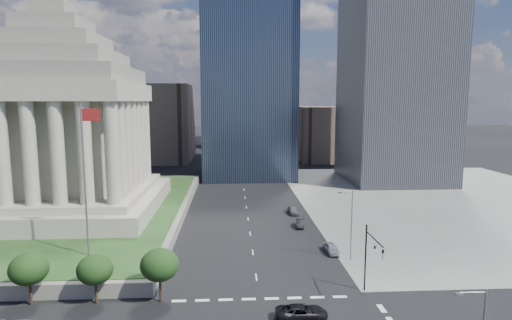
{
  "coord_description": "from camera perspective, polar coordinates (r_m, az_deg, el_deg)",
  "views": [
    {
      "loc": [
        -2.97,
        -31.45,
        22.13
      ],
      "look_at": [
        -0.15,
        17.99,
        15.28
      ],
      "focal_mm": 30.0,
      "sensor_mm": 36.0,
      "label": 1
    }
  ],
  "objects": [
    {
      "name": "midrise_glass",
      "position": [
        126.8,
        -1.03,
        11.43
      ],
      "size": [
        26.0,
        26.0,
        60.0
      ],
      "primitive_type": "cube",
      "color": "black",
      "rests_on": "ground"
    },
    {
      "name": "parked_sedan_mid",
      "position": [
        76.65,
        5.92,
        -8.43
      ],
      "size": [
        2.02,
        4.18,
        1.32
      ],
      "primitive_type": "imported",
      "rotation": [
        0.0,
        0.0,
        -0.16
      ],
      "color": "black",
      "rests_on": "ground"
    },
    {
      "name": "traffic_signal_ne",
      "position": [
        50.62,
        15.06,
        -11.88
      ],
      "size": [
        0.3,
        5.74,
        8.0
      ],
      "color": "black",
      "rests_on": "ground"
    },
    {
      "name": "war_memorial",
      "position": [
        85.3,
        -24.77,
        6.67
      ],
      "size": [
        34.0,
        34.0,
        39.0
      ],
      "primitive_type": null,
      "color": "gray",
      "rests_on": "plaza_lawn"
    },
    {
      "name": "sidewalk_ne",
      "position": [
        106.07,
        24.41,
        -4.87
      ],
      "size": [
        68.0,
        90.0,
        0.03
      ],
      "primitive_type": "cube",
      "color": "slate",
      "rests_on": "ground"
    },
    {
      "name": "street_lamp_north",
      "position": [
        61.02,
        12.48,
        -7.97
      ],
      "size": [
        2.13,
        0.22,
        10.0
      ],
      "color": "slate",
      "rests_on": "ground"
    },
    {
      "name": "plaza_lawn",
      "position": [
        93.87,
        -29.92,
        -5.67
      ],
      "size": [
        64.0,
        68.0,
        0.1
      ],
      "primitive_type": "cube",
      "color": "#1D3D19",
      "rests_on": "plaza_terrace"
    },
    {
      "name": "ground",
      "position": [
        133.34,
        -1.94,
        -1.68
      ],
      "size": [
        500.0,
        500.0,
        0.0
      ],
      "primitive_type": "plane",
      "color": "black",
      "rests_on": "ground"
    },
    {
      "name": "building_filler_ne",
      "position": [
        165.64,
        8.95,
        3.58
      ],
      "size": [
        20.0,
        30.0,
        20.0
      ],
      "primitive_type": "cube",
      "color": "brown",
      "rests_on": "ground"
    },
    {
      "name": "building_filler_nw",
      "position": [
        163.9,
        -12.8,
        4.84
      ],
      "size": [
        24.0,
        30.0,
        28.0
      ],
      "primitive_type": "cube",
      "color": "brown",
      "rests_on": "ground"
    },
    {
      "name": "pickup_truck",
      "position": [
        46.47,
        6.12,
        -19.57
      ],
      "size": [
        5.38,
        2.52,
        1.49
      ],
      "primitive_type": "imported",
      "rotation": [
        0.0,
        0.0,
        1.58
      ],
      "color": "black",
      "rests_on": "ground"
    },
    {
      "name": "flagpole",
      "position": [
        59.26,
        -21.78,
        -1.44
      ],
      "size": [
        2.52,
        0.24,
        20.0
      ],
      "color": "slate",
      "rests_on": "plaza_lawn"
    },
    {
      "name": "plaza_terrace",
      "position": [
        94.08,
        -29.88,
        -6.23
      ],
      "size": [
        66.0,
        70.0,
        1.8
      ],
      "primitive_type": "cube",
      "color": "slate",
      "rests_on": "ground"
    },
    {
      "name": "parked_sedan_near",
      "position": [
        64.87,
        10.02,
        -11.52
      ],
      "size": [
        4.33,
        1.96,
        1.44
      ],
      "primitive_type": "imported",
      "rotation": [
        0.0,
        0.0,
        0.06
      ],
      "color": "gray",
      "rests_on": "ground"
    },
    {
      "name": "parked_sedan_far",
      "position": [
        85.17,
        4.96,
        -6.7
      ],
      "size": [
        4.44,
        2.02,
        1.48
      ],
      "primitive_type": "imported",
      "rotation": [
        0.0,
        0.0,
        0.06
      ],
      "color": "#55575D",
      "rests_on": "ground"
    }
  ]
}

